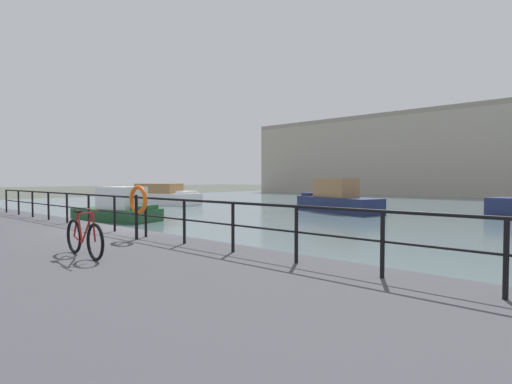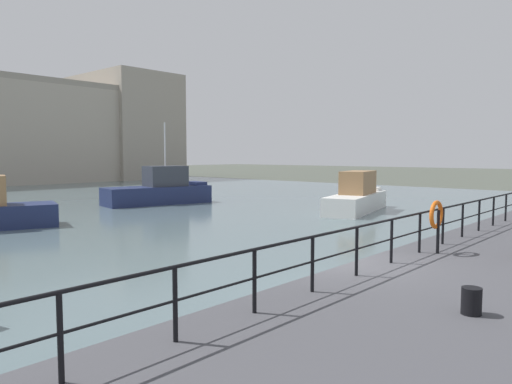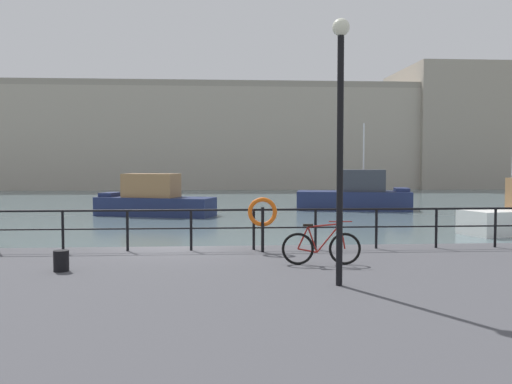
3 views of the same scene
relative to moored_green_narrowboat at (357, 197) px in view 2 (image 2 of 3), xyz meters
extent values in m
plane|color=#4C5147|center=(-15.78, -8.95, -0.91)|extent=(240.00, 240.00, 0.00)
cube|color=gray|center=(14.33, 47.45, 6.56)|extent=(10.63, 15.81, 14.95)
cube|color=white|center=(-0.12, -0.03, -0.36)|extent=(7.75, 3.80, 1.07)
cube|color=#997047|center=(0.16, 0.04, 0.86)|extent=(3.46, 2.24, 1.38)
cube|color=white|center=(2.92, 0.76, 0.29)|extent=(1.22, 1.56, 0.24)
cube|color=navy|center=(-5.50, 12.68, -0.28)|extent=(7.74, 3.92, 1.23)
cube|color=#333842|center=(-4.88, 12.55, 1.05)|extent=(3.07, 2.37, 1.43)
cube|color=navy|center=(-2.46, 12.05, 0.45)|extent=(1.22, 1.88, 0.24)
cylinder|color=silver|center=(-4.88, 12.55, 3.29)|extent=(0.10, 0.10, 3.05)
cylinder|color=black|center=(-23.38, -9.70, 0.48)|extent=(0.07, 0.07, 1.05)
cylinder|color=black|center=(-21.75, -9.70, 0.48)|extent=(0.07, 0.07, 1.05)
cylinder|color=black|center=(-20.12, -9.70, 0.48)|extent=(0.07, 0.07, 1.05)
cylinder|color=black|center=(-18.49, -9.70, 0.48)|extent=(0.07, 0.07, 1.05)
cylinder|color=black|center=(-16.86, -9.70, 0.48)|extent=(0.07, 0.07, 1.05)
cylinder|color=black|center=(-15.23, -9.70, 0.48)|extent=(0.07, 0.07, 1.05)
cylinder|color=black|center=(-13.60, -9.70, 0.48)|extent=(0.07, 0.07, 1.05)
cylinder|color=black|center=(-11.96, -9.70, 0.48)|extent=(0.07, 0.07, 1.05)
cylinder|color=black|center=(-10.33, -9.70, 0.48)|extent=(0.07, 0.07, 1.05)
cylinder|color=black|center=(-8.70, -9.70, 0.48)|extent=(0.07, 0.07, 1.05)
cylinder|color=black|center=(-7.07, -9.70, 0.48)|extent=(0.07, 0.07, 1.05)
cylinder|color=black|center=(-5.44, -9.70, 0.48)|extent=(0.07, 0.07, 1.05)
cylinder|color=black|center=(-14.41, -9.70, 1.00)|extent=(21.20, 0.06, 0.06)
cylinder|color=black|center=(-14.41, -9.70, 0.53)|extent=(21.20, 0.04, 0.04)
cylinder|color=black|center=(-17.82, -12.37, 0.17)|extent=(0.32, 0.32, 0.44)
cylinder|color=black|center=(-13.40, -10.11, 0.53)|extent=(0.08, 0.08, 1.15)
torus|color=orange|center=(-13.40, -10.05, 0.97)|extent=(0.75, 0.11, 0.75)
camera|label=1|loc=(-4.74, -15.47, 1.50)|focal=26.58mm
camera|label=2|loc=(-25.81, -14.84, 2.53)|focal=33.61mm
camera|label=3|loc=(-14.56, -24.50, 2.23)|focal=40.05mm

